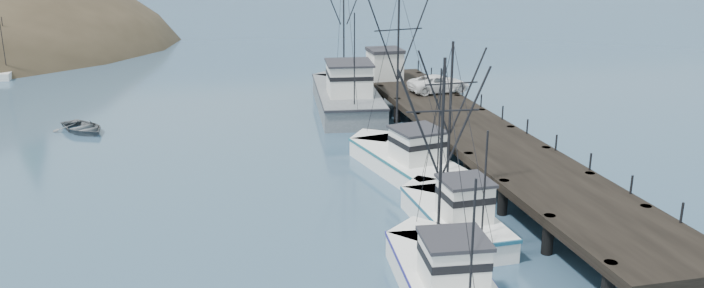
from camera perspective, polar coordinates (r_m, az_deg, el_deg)
The scene contains 8 objects.
pier at distance 47.95m, azimuth 10.23°, elevation 0.90°, with size 6.00×44.00×2.00m.
trawler_near at distance 36.10m, azimuth 8.37°, elevation -5.91°, with size 3.44×9.73×10.09m.
trawler_mid at distance 30.03m, azimuth 7.52°, elevation -10.82°, with size 4.24×10.41×10.40m.
trawler_far at distance 44.65m, azimuth 4.35°, elevation -1.25°, with size 5.67×11.89×12.01m.
work_vessel at distance 60.64m, azimuth -0.50°, elevation 4.10°, with size 6.77×17.38×14.23m.
pier_shed at distance 63.63m, azimuth 2.74°, elevation 6.71°, with size 3.00×3.20×2.80m.
pickup_truck at distance 58.57m, azimuth 7.25°, elevation 5.00°, with size 2.41×5.23×1.45m, color white.
motorboat at distance 57.65m, azimuth -21.44°, elevation 0.96°, with size 3.47×4.86×1.01m, color #555B5F.
Camera 1 is at (-4.64, -26.20, 14.75)m, focal length 35.00 mm.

